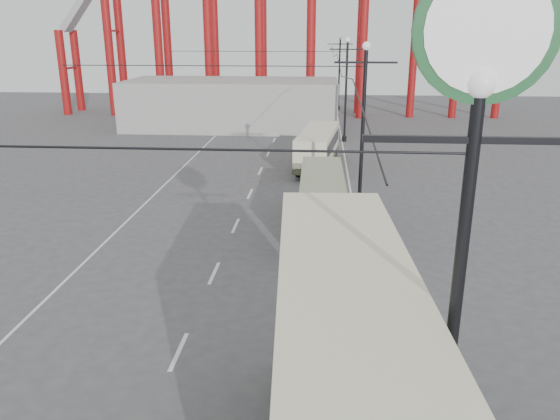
# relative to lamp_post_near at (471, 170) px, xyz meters

# --- Properties ---
(road_markings) EXTENTS (12.52, 120.00, 0.01)m
(road_markings) POSITION_rel_lamp_post_near_xyz_m (-6.46, 22.70, -7.86)
(road_markings) COLOR silver
(road_markings) RESTS_ON ground
(lamp_post_near) EXTENTS (3.20, 0.44, 10.80)m
(lamp_post_near) POSITION_rel_lamp_post_near_xyz_m (0.00, 0.00, 0.00)
(lamp_post_near) COLOR black
(lamp_post_near) RESTS_ON ground
(lamp_post_mid) EXTENTS (3.20, 0.44, 9.32)m
(lamp_post_mid) POSITION_rel_lamp_post_near_xyz_m (0.00, 21.00, -3.18)
(lamp_post_mid) COLOR black
(lamp_post_mid) RESTS_ON ground
(lamp_post_far) EXTENTS (3.20, 0.44, 9.32)m
(lamp_post_far) POSITION_rel_lamp_post_near_xyz_m (0.00, 43.00, -3.18)
(lamp_post_far) COLOR black
(lamp_post_far) RESTS_ON ground
(lamp_post_distant) EXTENTS (3.20, 0.44, 9.32)m
(lamp_post_distant) POSITION_rel_lamp_post_near_xyz_m (0.00, 65.00, -3.18)
(lamp_post_distant) COLOR black
(lamp_post_distant) RESTS_ON ground
(fairground_shed) EXTENTS (22.00, 10.00, 5.00)m
(fairground_shed) POSITION_rel_lamp_post_near_xyz_m (-11.60, 50.00, -5.36)
(fairground_shed) COLOR gray
(fairground_shed) RESTS_ON ground
(double_decker_bus) EXTENTS (3.13, 10.44, 5.54)m
(double_decker_bus) POSITION_rel_lamp_post_near_xyz_m (-1.63, 1.44, -4.76)
(double_decker_bus) COLOR #394826
(double_decker_bus) RESTS_ON ground
(single_decker_green) EXTENTS (2.33, 9.71, 2.74)m
(single_decker_green) POSITION_rel_lamp_post_near_xyz_m (-2.06, 19.01, -6.32)
(single_decker_green) COLOR gray
(single_decker_green) RESTS_ON ground
(single_decker_cream) EXTENTS (3.37, 9.34, 2.84)m
(single_decker_cream) POSITION_rel_lamp_post_near_xyz_m (-2.40, 32.40, -6.26)
(single_decker_cream) COLOR beige
(single_decker_cream) RESTS_ON ground
(pedestrian) EXTENTS (0.71, 0.67, 1.64)m
(pedestrian) POSITION_rel_lamp_post_near_xyz_m (-2.73, 9.80, -7.04)
(pedestrian) COLOR black
(pedestrian) RESTS_ON ground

